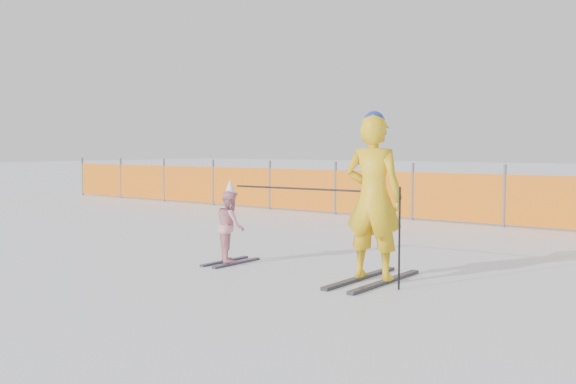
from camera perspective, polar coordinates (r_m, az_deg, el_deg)
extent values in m
plane|color=white|center=(8.15, -2.16, -7.23)|extent=(120.00, 120.00, 0.00)
cube|color=black|center=(7.80, 6.44, -7.61)|extent=(0.09, 1.55, 0.04)
cube|color=black|center=(7.64, 8.65, -7.88)|extent=(0.09, 1.55, 0.04)
imported|color=yellow|center=(7.58, 7.60, -0.47)|extent=(0.76, 0.55, 1.92)
sphere|color=navy|center=(7.56, 7.66, 6.21)|extent=(0.25, 0.25, 0.25)
cube|color=black|center=(8.94, -5.64, -6.14)|extent=(0.09, 0.90, 0.03)
cube|color=black|center=(8.79, -4.59, -6.31)|extent=(0.09, 0.90, 0.03)
imported|color=pink|center=(8.79, -5.14, -3.02)|extent=(0.60, 0.58, 0.97)
cone|color=white|center=(8.74, -5.16, 0.35)|extent=(0.19, 0.19, 0.24)
cylinder|color=black|center=(7.24, 9.87, -4.09)|extent=(0.02, 0.02, 1.15)
cylinder|color=black|center=(8.11, 0.76, 0.31)|extent=(1.90, 0.15, 0.02)
cylinder|color=#595960|center=(22.27, -17.79, 1.34)|extent=(0.06, 0.06, 1.25)
cylinder|color=#595960|center=(20.66, -14.64, 1.20)|extent=(0.06, 0.06, 1.25)
cylinder|color=#595960|center=(19.12, -10.96, 1.05)|extent=(0.06, 0.06, 1.25)
cylinder|color=#595960|center=(17.67, -6.66, 0.86)|extent=(0.06, 0.06, 1.25)
cylinder|color=#595960|center=(16.34, -1.63, 0.63)|extent=(0.06, 0.06, 1.25)
cylinder|color=#595960|center=(15.16, 4.24, 0.35)|extent=(0.06, 0.06, 1.25)
cylinder|color=#595960|center=(14.17, 11.02, 0.03)|extent=(0.06, 0.06, 1.25)
cylinder|color=#595960|center=(13.39, 18.69, -0.33)|extent=(0.06, 0.06, 1.25)
cube|color=orange|center=(16.15, -0.74, 0.32)|extent=(16.64, 0.03, 1.00)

